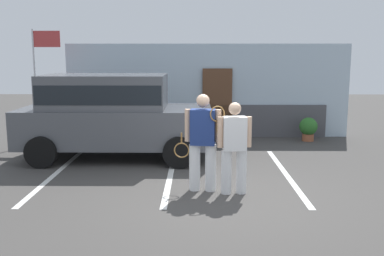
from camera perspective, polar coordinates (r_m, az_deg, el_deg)
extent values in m
plane|color=#423F3D|center=(8.08, 3.04, -8.81)|extent=(40.00, 40.00, 0.00)
cube|color=silver|center=(9.97, -17.17, -5.62)|extent=(0.12, 4.40, 0.01)
cube|color=silver|center=(9.52, -2.77, -5.91)|extent=(0.12, 4.40, 0.01)
cube|color=silver|center=(9.70, 12.04, -5.83)|extent=(0.12, 4.40, 0.01)
cube|color=silver|center=(13.66, 2.02, 4.87)|extent=(8.62, 0.30, 2.84)
cube|color=#4C4C51|center=(13.57, 2.02, 0.92)|extent=(7.24, 0.10, 0.99)
cube|color=brown|center=(13.49, 3.27, 3.23)|extent=(0.90, 0.06, 2.10)
cube|color=#4C4F54|center=(10.93, -9.69, 0.26)|extent=(4.60, 1.90, 0.90)
cube|color=#4C4F54|center=(10.87, -11.12, 4.69)|extent=(2.90, 1.76, 0.80)
cube|color=black|center=(10.87, -11.12, 4.58)|extent=(2.84, 1.78, 0.44)
cylinder|color=black|center=(11.77, -1.37, -1.10)|extent=(0.72, 0.26, 0.72)
cylinder|color=black|center=(9.91, -1.72, -3.15)|extent=(0.72, 0.26, 0.72)
cylinder|color=black|center=(12.27, -16.00, -1.04)|extent=(0.72, 0.26, 0.72)
cylinder|color=black|center=(10.50, -18.90, -2.95)|extent=(0.72, 0.26, 0.72)
cylinder|color=white|center=(8.28, 2.42, -5.16)|extent=(0.21, 0.21, 0.88)
cylinder|color=white|center=(8.31, 0.35, -5.10)|extent=(0.21, 0.21, 0.88)
cube|color=navy|center=(8.13, 1.41, 0.12)|extent=(0.48, 0.33, 0.66)
sphere|color=beige|center=(8.06, 1.42, 3.54)|extent=(0.24, 0.24, 0.24)
cylinder|color=beige|center=(8.10, 3.39, 0.28)|extent=(0.11, 0.11, 0.60)
cylinder|color=beige|center=(8.16, -0.56, 0.36)|extent=(0.11, 0.11, 0.60)
torus|color=olive|center=(8.32, -1.35, -2.90)|extent=(0.37, 0.07, 0.37)
cylinder|color=olive|center=(8.27, -1.36, -1.31)|extent=(0.03, 0.03, 0.20)
cylinder|color=white|center=(8.19, 6.40, -5.62)|extent=(0.19, 0.19, 0.82)
cylinder|color=white|center=(8.14, 4.46, -5.67)|extent=(0.19, 0.19, 0.82)
cube|color=white|center=(8.00, 5.51, -0.70)|extent=(0.44, 0.30, 0.61)
sphere|color=beige|center=(7.94, 5.57, 2.51)|extent=(0.23, 0.23, 0.23)
cylinder|color=beige|center=(8.05, 7.35, -0.49)|extent=(0.10, 0.10, 0.56)
cylinder|color=beige|center=(7.96, 3.66, -0.55)|extent=(0.10, 0.10, 0.56)
torus|color=olive|center=(7.95, 3.30, 1.84)|extent=(0.28, 0.13, 0.29)
cylinder|color=olive|center=(7.99, 3.28, 0.17)|extent=(0.03, 0.03, 0.20)
cylinder|color=#9E5638|center=(13.45, 14.75, -1.17)|extent=(0.34, 0.34, 0.21)
sphere|color=#2D6B28|center=(13.39, 14.81, 0.20)|extent=(0.53, 0.53, 0.53)
cylinder|color=silver|center=(13.40, -19.58, 5.06)|extent=(0.05, 0.05, 3.22)
cube|color=#B23838|center=(13.24, -18.25, 10.88)|extent=(0.75, 0.05, 0.45)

